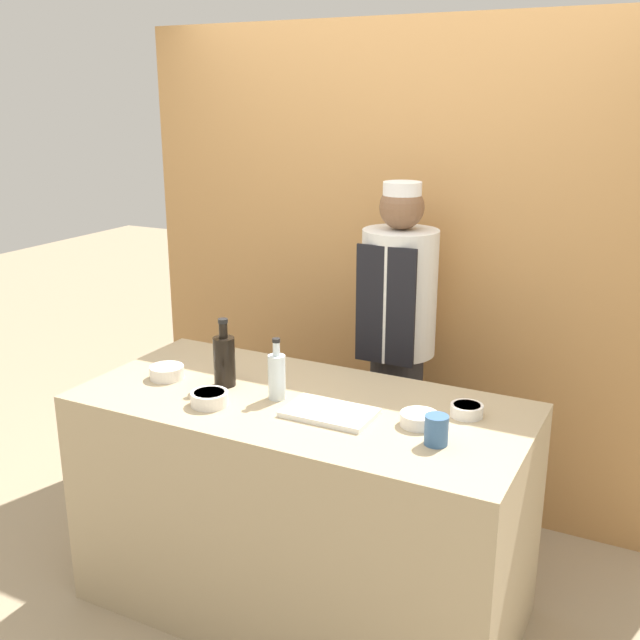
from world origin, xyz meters
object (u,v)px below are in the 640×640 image
(sauce_bowl_brown, at_px, (209,398))
(sauce_bowl_orange, at_px, (419,418))
(cup_blue, at_px, (436,430))
(chef_center, at_px, (397,348))
(cutting_board, at_px, (329,413))
(sauce_bowl_yellow, at_px, (467,410))
(bottle_clear, at_px, (277,375))
(bottle_soy, at_px, (224,360))
(sauce_bowl_red, at_px, (167,371))

(sauce_bowl_brown, bearing_deg, sauce_bowl_orange, 13.89)
(cup_blue, height_order, chef_center, chef_center)
(cup_blue, bearing_deg, sauce_bowl_orange, 131.21)
(sauce_bowl_brown, xyz_separation_m, cutting_board, (0.45, 0.12, -0.02))
(cup_blue, bearing_deg, cutting_board, 173.44)
(sauce_bowl_yellow, xyz_separation_m, cutting_board, (-0.45, -0.22, -0.01))
(sauce_bowl_yellow, height_order, sauce_bowl_orange, sauce_bowl_orange)
(sauce_bowl_yellow, bearing_deg, bottle_clear, -166.02)
(cutting_board, xyz_separation_m, cup_blue, (0.43, -0.05, 0.04))
(bottle_soy, bearing_deg, sauce_bowl_yellow, 8.94)
(cutting_board, bearing_deg, sauce_bowl_brown, -164.62)
(bottle_soy, xyz_separation_m, bottle_clear, (0.26, -0.02, -0.01))
(bottle_soy, relative_size, bottle_clear, 1.15)
(sauce_bowl_yellow, bearing_deg, cup_blue, -95.35)
(bottle_soy, height_order, cup_blue, bottle_soy)
(sauce_bowl_yellow, relative_size, cup_blue, 1.16)
(sauce_bowl_brown, height_order, cutting_board, sauce_bowl_brown)
(sauce_bowl_red, bearing_deg, sauce_bowl_yellow, 9.21)
(sauce_bowl_red, bearing_deg, bottle_soy, 10.20)
(sauce_bowl_yellow, relative_size, sauce_bowl_orange, 0.89)
(sauce_bowl_yellow, distance_m, bottle_clear, 0.73)
(sauce_bowl_red, relative_size, sauce_bowl_orange, 1.04)
(sauce_bowl_red, xyz_separation_m, bottle_clear, (0.52, 0.02, 0.07))
(bottle_clear, bearing_deg, sauce_bowl_brown, -138.70)
(cup_blue, bearing_deg, sauce_bowl_brown, -175.16)
(sauce_bowl_orange, bearing_deg, chef_center, 116.60)
(sauce_bowl_orange, height_order, chef_center, chef_center)
(sauce_bowl_brown, xyz_separation_m, chef_center, (0.39, 0.96, -0.04))
(sauce_bowl_yellow, height_order, cutting_board, sauce_bowl_yellow)
(sauce_bowl_brown, distance_m, cutting_board, 0.46)
(bottle_clear, height_order, cup_blue, bottle_clear)
(sauce_bowl_yellow, xyz_separation_m, sauce_bowl_orange, (-0.13, -0.16, 0.00))
(sauce_bowl_brown, distance_m, bottle_soy, 0.22)
(sauce_bowl_brown, distance_m, cup_blue, 0.88)
(sauce_bowl_orange, xyz_separation_m, bottle_soy, (-0.83, 0.01, 0.08))
(sauce_bowl_red, relative_size, cup_blue, 1.36)
(sauce_bowl_yellow, distance_m, chef_center, 0.80)
(sauce_bowl_brown, xyz_separation_m, sauce_bowl_red, (-0.32, 0.15, 0.00))
(sauce_bowl_brown, bearing_deg, sauce_bowl_yellow, 21.13)
(chef_center, bearing_deg, sauce_bowl_brown, -111.96)
(sauce_bowl_brown, height_order, bottle_soy, bottle_soy)
(chef_center, bearing_deg, bottle_clear, -103.60)
(cutting_board, bearing_deg, chef_center, 94.16)
(sauce_bowl_red, height_order, bottle_clear, bottle_clear)
(sauce_bowl_orange, distance_m, bottle_soy, 0.84)
(sauce_bowl_red, relative_size, bottle_clear, 0.58)
(bottle_clear, bearing_deg, cup_blue, -8.28)
(sauce_bowl_yellow, height_order, bottle_clear, bottle_clear)
(cutting_board, bearing_deg, sauce_bowl_orange, 11.80)
(bottle_soy, bearing_deg, sauce_bowl_red, -169.80)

